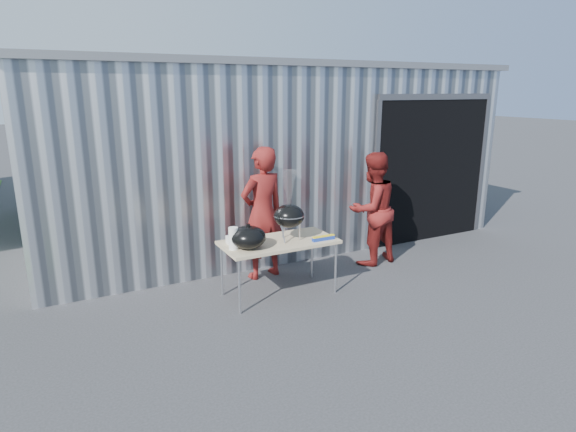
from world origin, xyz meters
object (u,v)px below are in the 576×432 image
folding_table (279,244)px  person_cook (262,213)px  person_bystander (372,209)px  kettle_grill (289,209)px

folding_table → person_cook: bearing=83.4°
person_cook → person_bystander: person_cook is taller
folding_table → kettle_grill: bearing=-16.5°
person_bystander → folding_table: bearing=6.0°
person_cook → folding_table: bearing=73.7°
folding_table → person_bystander: bearing=13.2°
kettle_grill → person_bystander: 1.78m
person_cook → person_bystander: size_ratio=1.09×
kettle_grill → person_bystander: person_bystander is taller
folding_table → kettle_grill: kettle_grill is taller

